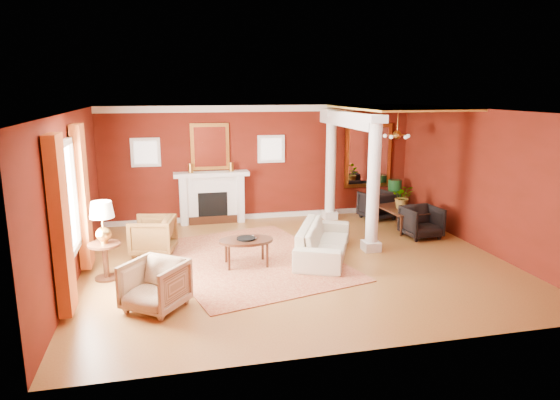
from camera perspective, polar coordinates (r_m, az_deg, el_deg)
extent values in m
plane|color=brown|center=(9.82, 1.80, -7.03)|extent=(8.00, 8.00, 0.00)
cube|color=#5B150C|center=(12.80, -2.14, 4.28)|extent=(8.00, 0.04, 2.90)
cube|color=#5B150C|center=(6.22, 10.15, -4.87)|extent=(8.00, 0.04, 2.90)
cube|color=#5B150C|center=(9.28, -22.77, 0.11)|extent=(0.04, 7.00, 2.90)
cube|color=#5B150C|center=(11.14, 22.20, 2.10)|extent=(0.04, 7.00, 2.90)
cube|color=white|center=(9.26, 1.93, 10.13)|extent=(8.00, 7.00, 0.04)
cube|color=silver|center=(12.61, -7.78, 0.12)|extent=(1.60, 0.34, 1.20)
cube|color=black|center=(12.48, -7.68, -0.72)|extent=(0.72, 0.03, 0.70)
cube|color=black|center=(12.56, -7.63, -2.27)|extent=(1.20, 0.05, 0.20)
cube|color=silver|center=(12.45, -7.84, 2.96)|extent=(1.85, 0.42, 0.10)
cube|color=silver|center=(12.54, -10.95, -0.06)|extent=(0.16, 0.40, 1.20)
cube|color=silver|center=(12.66, -4.61, 0.25)|extent=(0.16, 0.40, 1.20)
cube|color=gold|center=(12.53, -8.01, 6.06)|extent=(0.95, 0.06, 1.15)
cube|color=white|center=(12.49, -7.99, 6.04)|extent=(0.78, 0.02, 0.98)
cube|color=silver|center=(12.51, -15.11, 5.28)|extent=(0.70, 0.06, 0.70)
cube|color=white|center=(12.48, -15.12, 5.26)|extent=(0.54, 0.02, 0.54)
cube|color=silver|center=(12.78, -1.02, 5.85)|extent=(0.70, 0.06, 0.70)
cube|color=white|center=(12.74, -0.99, 5.84)|extent=(0.54, 0.02, 0.54)
cube|color=white|center=(8.68, -23.37, -0.07)|extent=(0.03, 1.30, 1.70)
cube|color=silver|center=(8.00, -23.99, -1.13)|extent=(0.08, 0.10, 1.90)
cube|color=silver|center=(9.35, -22.42, 0.86)|extent=(0.08, 0.10, 1.90)
cube|color=#A1451B|center=(7.73, -23.78, -2.70)|extent=(0.18, 0.55, 2.60)
cube|color=#A1451B|center=(9.65, -21.66, 0.36)|extent=(0.18, 0.55, 2.60)
cube|color=silver|center=(10.60, 10.35, -5.19)|extent=(0.34, 0.34, 0.20)
cylinder|color=silver|center=(10.27, 10.65, 2.01)|extent=(0.26, 0.26, 2.50)
cube|color=silver|center=(10.12, 10.94, 9.10)|extent=(0.36, 0.36, 0.16)
cube|color=silver|center=(13.02, 5.69, -1.70)|extent=(0.34, 0.34, 0.20)
cylinder|color=silver|center=(12.75, 5.83, 4.19)|extent=(0.26, 0.26, 2.50)
cube|color=silver|center=(12.63, 5.96, 9.90)|extent=(0.36, 0.36, 0.16)
cube|color=silver|center=(11.60, 7.71, 9.13)|extent=(0.30, 3.20, 0.32)
cube|color=gold|center=(11.91, 13.28, 10.20)|extent=(2.30, 3.40, 0.04)
cube|color=gold|center=(13.59, 10.03, 5.01)|extent=(1.30, 0.06, 1.70)
cube|color=white|center=(13.56, 10.08, 4.99)|extent=(1.10, 0.02, 1.50)
cylinder|color=#C08F3C|center=(11.99, 13.32, 8.80)|extent=(0.02, 0.02, 0.65)
sphere|color=#C08F3C|center=(12.01, 13.24, 7.26)|extent=(0.20, 0.20, 0.20)
sphere|color=silver|center=(12.14, 14.43, 7.10)|extent=(0.09, 0.09, 0.09)
sphere|color=silver|center=(12.29, 13.05, 7.24)|extent=(0.09, 0.09, 0.09)
sphere|color=silver|center=(12.07, 11.92, 7.20)|extent=(0.09, 0.09, 0.09)
sphere|color=silver|center=(11.77, 12.59, 7.04)|extent=(0.09, 0.09, 0.09)
sphere|color=silver|center=(11.82, 14.18, 6.98)|extent=(0.09, 0.09, 0.09)
cube|color=silver|center=(12.64, -2.16, 10.41)|extent=(8.00, 0.08, 0.16)
cube|color=silver|center=(13.04, -2.06, -1.80)|extent=(8.00, 0.08, 0.12)
cube|color=maroon|center=(9.90, -3.47, -6.83)|extent=(3.96, 4.70, 0.02)
imported|color=beige|center=(10.00, 5.00, -4.06)|extent=(1.53, 2.33, 0.88)
imported|color=black|center=(10.44, -14.35, -3.77)|extent=(0.93, 0.97, 0.85)
imported|color=tan|center=(7.89, -14.12, -9.20)|extent=(1.11, 1.10, 0.84)
cylinder|color=black|center=(9.47, -3.89, -4.65)|extent=(1.03, 1.03, 0.05)
cylinder|color=black|center=(9.29, -5.85, -6.74)|extent=(0.05, 0.05, 0.46)
cylinder|color=black|center=(9.40, -1.46, -6.44)|extent=(0.05, 0.05, 0.46)
cylinder|color=black|center=(9.72, -6.19, -5.87)|extent=(0.05, 0.05, 0.46)
cylinder|color=black|center=(9.82, -1.99, -5.60)|extent=(0.05, 0.05, 0.46)
imported|color=black|center=(9.50, -3.83, -3.75)|extent=(0.16, 0.04, 0.22)
cylinder|color=black|center=(9.46, -19.16, -8.40)|extent=(0.41, 0.41, 0.04)
cylinder|color=black|center=(9.37, -19.29, -6.68)|extent=(0.10, 0.10, 0.64)
cylinder|color=black|center=(9.27, -19.43, -4.82)|extent=(0.56, 0.56, 0.04)
sphere|color=#C08F3C|center=(9.22, -19.52, -3.70)|extent=(0.26, 0.26, 0.26)
cylinder|color=#C08F3C|center=(9.17, -19.61, -2.57)|extent=(0.03, 0.03, 0.28)
cone|color=silver|center=(9.11, -19.72, -1.03)|extent=(0.41, 0.41, 0.28)
imported|color=black|center=(12.37, 13.63, -1.36)|extent=(0.59, 1.44, 0.78)
imported|color=black|center=(11.71, 15.87, -2.27)|extent=(0.82, 0.78, 0.78)
imported|color=black|center=(13.12, 11.05, -0.43)|extent=(0.93, 0.89, 0.79)
sphere|color=#123A17|center=(13.67, 12.88, -0.88)|extent=(0.40, 0.40, 0.40)
cylinder|color=#123A17|center=(13.61, 12.93, 0.29)|extent=(0.36, 0.36, 0.95)
imported|color=#26591E|center=(12.21, 13.92, 1.39)|extent=(0.69, 0.72, 0.44)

